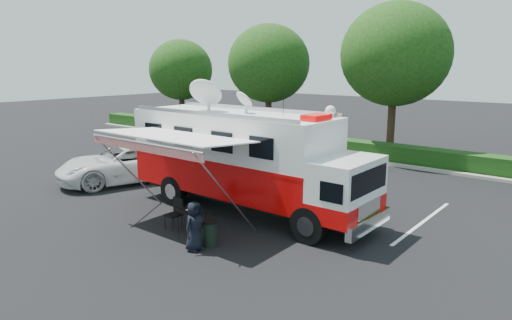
% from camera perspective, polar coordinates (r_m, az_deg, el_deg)
% --- Properties ---
extents(ground_plane, '(120.00, 120.00, 0.00)m').
position_cam_1_polar(ground_plane, '(17.16, -1.06, -6.49)').
color(ground_plane, black).
rests_on(ground_plane, ground).
extents(back_border, '(60.00, 6.14, 8.87)m').
position_cam_1_polar(back_border, '(27.02, 19.10, 10.39)').
color(back_border, '#9E998E').
rests_on(back_border, ground_plane).
extents(stall_lines, '(24.12, 5.50, 0.01)m').
position_cam_1_polar(stall_lines, '(19.72, 3.46, -4.04)').
color(stall_lines, silver).
rests_on(stall_lines, ground_plane).
extents(command_truck, '(9.77, 2.69, 4.69)m').
position_cam_1_polar(command_truck, '(16.69, -1.31, 0.13)').
color(command_truck, black).
rests_on(command_truck, ground_plane).
extents(awning, '(5.33, 2.75, 3.22)m').
position_cam_1_polar(awning, '(15.17, -10.71, 2.63)').
color(awning, silver).
rests_on(awning, ground_plane).
extents(white_suv, '(4.84, 6.81, 1.72)m').
position_cam_1_polar(white_suv, '(22.39, -15.83, -2.55)').
color(white_suv, silver).
rests_on(white_suv, ground_plane).
extents(person, '(0.50, 0.74, 1.49)m').
position_cam_1_polar(person, '(13.92, -7.60, -11.10)').
color(person, black).
rests_on(person, ground_plane).
extents(folding_table, '(1.09, 0.88, 0.82)m').
position_cam_1_polar(folding_table, '(14.90, -8.06, -6.40)').
color(folding_table, black).
rests_on(folding_table, ground_plane).
extents(folding_chair, '(0.49, 0.51, 1.02)m').
position_cam_1_polar(folding_chair, '(15.58, -10.01, -6.25)').
color(folding_chair, black).
rests_on(folding_chair, ground_plane).
extents(trash_bin, '(0.52, 0.52, 0.78)m').
position_cam_1_polar(trash_bin, '(14.08, -5.80, -9.05)').
color(trash_bin, black).
rests_on(trash_bin, ground_plane).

